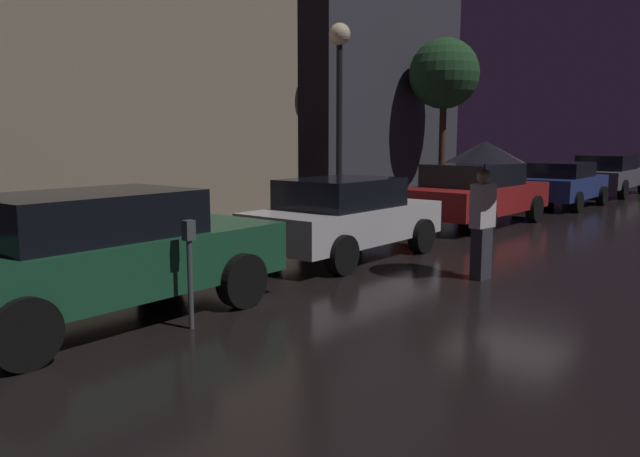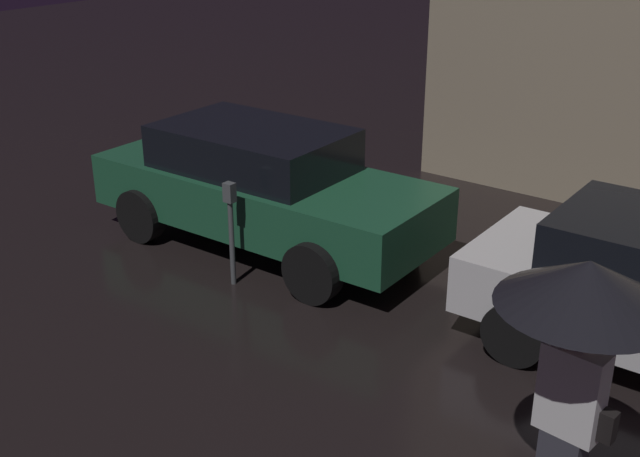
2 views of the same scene
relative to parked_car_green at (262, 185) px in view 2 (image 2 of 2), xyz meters
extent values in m
cube|color=#1E5638|center=(0.04, 0.00, -0.13)|extent=(4.45, 1.75, 0.65)
cube|color=black|center=(-0.13, 0.00, 0.46)|extent=(2.32, 1.52, 0.52)
cylinder|color=black|center=(1.42, 0.84, -0.45)|extent=(0.69, 0.22, 0.69)
cylinder|color=black|center=(1.42, -0.84, -0.45)|extent=(0.69, 0.22, 0.69)
cylinder|color=black|center=(-1.33, 0.84, -0.45)|extent=(0.69, 0.22, 0.69)
cylinder|color=black|center=(-1.33, -0.84, -0.45)|extent=(0.69, 0.22, 0.69)
cylinder|color=black|center=(3.70, 0.99, -0.48)|extent=(0.64, 0.22, 0.64)
cylinder|color=black|center=(3.70, -0.67, -0.48)|extent=(0.64, 0.22, 0.64)
cube|color=white|center=(4.81, -2.46, 0.32)|extent=(0.45, 0.24, 0.66)
sphere|color=tan|center=(4.81, -2.46, 0.75)|extent=(0.21, 0.21, 0.21)
cylinder|color=black|center=(4.81, -2.46, 0.57)|extent=(0.02, 0.02, 0.77)
cone|color=black|center=(4.81, -2.46, 1.12)|extent=(1.15, 1.15, 0.32)
cube|color=black|center=(5.05, -2.46, 0.15)|extent=(0.17, 0.12, 0.22)
cylinder|color=#4C5154|center=(0.44, -1.05, -0.30)|extent=(0.06, 0.06, 1.01)
cube|color=#4C5154|center=(0.44, -1.05, 0.32)|extent=(0.12, 0.10, 0.22)
camera|label=1|loc=(-3.85, -6.44, 1.32)|focal=35.00mm
camera|label=2|loc=(6.14, -7.03, 3.40)|focal=45.00mm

